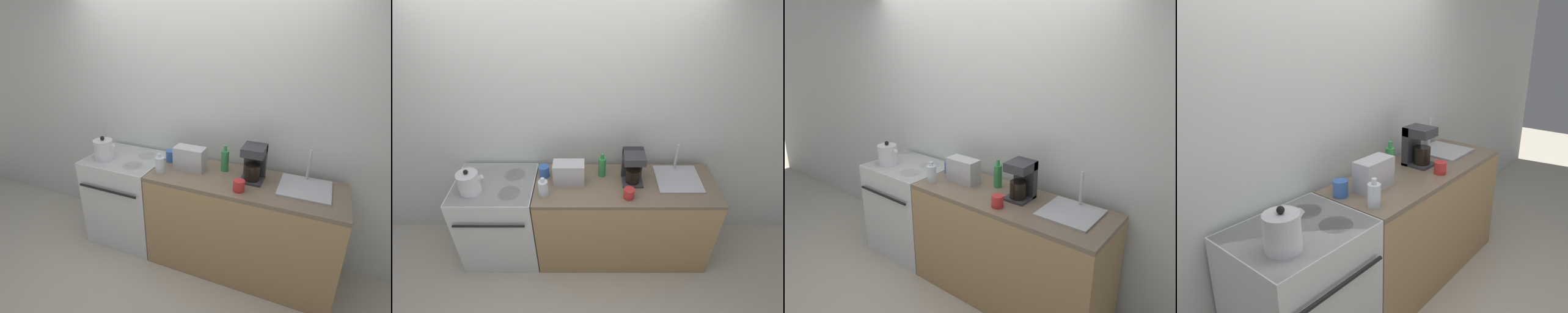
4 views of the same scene
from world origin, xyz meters
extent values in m
plane|color=beige|center=(0.00, 0.00, 0.00)|extent=(12.00, 12.00, 0.00)
cube|color=silver|center=(0.00, 0.66, 1.30)|extent=(8.00, 0.05, 2.60)
cube|color=silver|center=(-0.62, 0.30, 0.46)|extent=(0.74, 0.61, 0.92)
cube|color=black|center=(-0.62, 0.30, 0.91)|extent=(0.72, 0.59, 0.02)
cylinder|color=black|center=(-0.78, 0.18, 0.91)|extent=(0.19, 0.19, 0.01)
cylinder|color=black|center=(-0.45, 0.18, 0.91)|extent=(0.19, 0.19, 0.01)
cylinder|color=black|center=(-0.78, 0.43, 0.91)|extent=(0.19, 0.19, 0.01)
cylinder|color=black|center=(-0.45, 0.43, 0.91)|extent=(0.19, 0.19, 0.01)
cylinder|color=black|center=(-0.62, -0.03, 0.72)|extent=(0.63, 0.02, 0.02)
cube|color=tan|center=(0.59, 0.30, 0.44)|extent=(1.65, 0.59, 0.88)
cube|color=#7A6651|center=(0.59, 0.30, 0.90)|extent=(1.65, 0.59, 0.04)
cylinder|color=silver|center=(-0.79, 0.20, 1.02)|extent=(0.18, 0.18, 0.20)
sphere|color=black|center=(-0.79, 0.20, 1.14)|extent=(0.04, 0.04, 0.04)
cylinder|color=silver|center=(-0.70, 0.20, 1.06)|extent=(0.10, 0.04, 0.09)
cube|color=#BCBCC1|center=(0.07, 0.33, 1.03)|extent=(0.28, 0.14, 0.21)
cube|color=black|center=(0.02, 0.33, 1.13)|extent=(0.03, 0.10, 0.01)
cube|color=black|center=(0.12, 0.33, 1.13)|extent=(0.03, 0.10, 0.01)
cube|color=#333338|center=(0.65, 0.34, 0.93)|extent=(0.18, 0.21, 0.02)
cube|color=#333338|center=(0.65, 0.42, 1.07)|extent=(0.18, 0.06, 0.31)
cube|color=#333338|center=(0.65, 0.34, 1.19)|extent=(0.18, 0.21, 0.07)
cylinder|color=black|center=(0.65, 0.32, 1.01)|extent=(0.13, 0.13, 0.14)
cube|color=#B7B7BC|center=(1.07, 0.36, 0.93)|extent=(0.40, 0.39, 0.01)
cylinder|color=silver|center=(1.07, 0.51, 1.06)|extent=(0.02, 0.02, 0.28)
cylinder|color=silver|center=(-0.14, 0.16, 0.99)|extent=(0.08, 0.08, 0.15)
cylinder|color=silver|center=(-0.14, 0.16, 1.08)|extent=(0.03, 0.03, 0.04)
cylinder|color=#338C47|center=(0.37, 0.42, 1.02)|extent=(0.07, 0.07, 0.19)
cylinder|color=#338C47|center=(0.37, 0.42, 1.14)|extent=(0.03, 0.03, 0.05)
cylinder|color=#3860B2|center=(-0.17, 0.41, 0.98)|extent=(0.10, 0.10, 0.11)
cylinder|color=red|center=(0.59, 0.12, 0.97)|extent=(0.09, 0.09, 0.09)
camera|label=1|loc=(1.12, -1.95, 2.14)|focal=28.00mm
camera|label=2|loc=(0.24, -1.80, 2.74)|focal=28.00mm
camera|label=3|loc=(2.10, -1.97, 2.21)|focal=35.00mm
camera|label=4|loc=(-1.76, -1.17, 1.97)|focal=35.00mm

